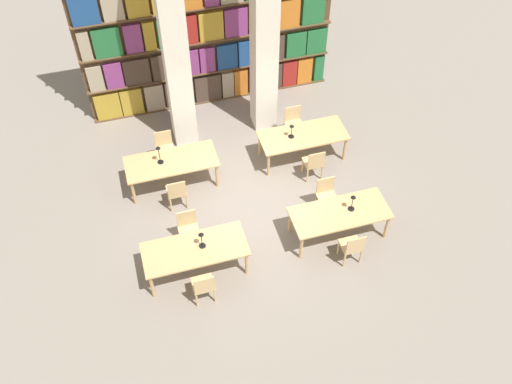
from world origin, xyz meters
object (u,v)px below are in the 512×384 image
Objects in this scene: chair_1 at (188,228)px; desk_lamp_3 at (292,129)px; chair_7 at (294,123)px; reading_table_2 at (171,163)px; pillar_left at (173,34)px; reading_table_1 at (340,215)px; reading_table_0 at (195,251)px; desk_lamp_2 at (159,151)px; chair_4 at (177,192)px; pillar_center at (265,20)px; chair_5 at (165,148)px; reading_table_3 at (303,137)px; chair_0 at (204,286)px; chair_3 at (327,195)px; desk_lamp_0 at (201,237)px; chair_2 at (352,246)px; desk_lamp_1 at (353,200)px; chair_6 at (314,163)px.

desk_lamp_3 is (2.86, 1.81, 0.50)m from chair_1.
reading_table_2 is at bearing 12.81° from chair_7.
pillar_left reaches higher than reading_table_1.
pillar_left reaches higher than reading_table_0.
pillar_left is 6.69× the size of chair_1.
desk_lamp_2 is at bearing 95.15° from reading_table_0.
pillar_left is 3.39m from chair_4.
reading_table_1 is (0.48, -3.94, -2.34)m from pillar_center.
reading_table_3 is (3.19, -0.73, 0.17)m from chair_5.
pillar_center is at bearing 26.88° from desk_lamp_2.
reading_table_2 is 0.48m from desk_lamp_2.
chair_1 is 4.06m from chair_7.
reading_table_0 is 3.10m from reading_table_1.
pillar_center is 4.27m from chair_4.
chair_0 and chair_3 have the same top height.
chair_1 is at bearing -90.00° from reading_table_2.
pillar_center is 11.92× the size of desk_lamp_2.
chair_0 is at bearing -131.21° from desk_lamp_3.
desk_lamp_2 reaches higher than reading_table_1.
reading_table_1 is 4.18m from desk_lamp_2.
pillar_center is 5.08m from desk_lamp_0.
chair_0 is 1.45m from chair_1.
chair_7 is (0.08, 3.19, -0.17)m from reading_table_1.
chair_5 is (-0.61, -0.75, -2.51)m from pillar_left.
chair_0 is 2.53m from chair_4.
pillar_center reaches higher than reading_table_2.
chair_1 is 1.78× the size of desk_lamp_2.
pillar_center is 6.69× the size of chair_0.
desk_lamp_2 reaches higher than reading_table_0.
reading_table_2 is at bearing -179.94° from desk_lamp_3.
chair_3 is (0.00, 0.73, -0.17)m from reading_table_1.
chair_2 is at bearing -45.82° from reading_table_2.
chair_2 is 4.45m from reading_table_2.
chair_3 is at bearing 89.95° from reading_table_1.
pillar_left is 13.94× the size of desk_lamp_0.
pillar_center is 6.69× the size of chair_5.
pillar_center is 6.69× the size of chair_7.
chair_2 is 0.43× the size of reading_table_3.
chair_0 is at bearing 26.12° from chair_3.
chair_0 is 3.21m from reading_table_1.
chair_1 is 3.10m from chair_3.
reading_table_1 is at bearing 167.99° from chair_1.
pillar_center is 4.89m from chair_1.
desk_lamp_2 is at bearing -82.80° from chair_1.
desk_lamp_1 is at bearing 13.59° from chair_0.
chair_3 is 0.92m from desk_lamp_1.
desk_lamp_1 is at bearing -78.56° from desk_lamp_3.
chair_6 is at bearing 90.00° from chair_7.
chair_1 is 1.00× the size of chair_6.
chair_1 is at bearing 90.00° from chair_0.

